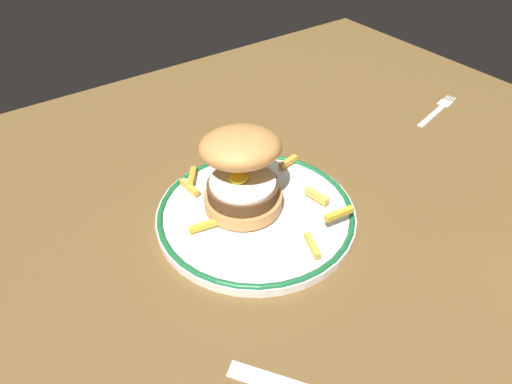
% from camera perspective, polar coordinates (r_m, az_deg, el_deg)
% --- Properties ---
extents(ground_plane, '(1.41, 0.94, 0.04)m').
position_cam_1_polar(ground_plane, '(0.65, -4.88, -4.37)').
color(ground_plane, brown).
extents(dinner_plate, '(0.27, 0.27, 0.02)m').
position_cam_1_polar(dinner_plate, '(0.62, -0.00, -2.67)').
color(dinner_plate, white).
rests_on(dinner_plate, ground_plane).
extents(burger, '(0.14, 0.15, 0.11)m').
position_cam_1_polar(burger, '(0.60, -1.93, 3.10)').
color(burger, '#CB894B').
rests_on(burger, dinner_plate).
extents(fries_pile, '(0.21, 0.24, 0.03)m').
position_cam_1_polar(fries_pile, '(0.64, 0.41, 0.25)').
color(fries_pile, gold).
rests_on(fries_pile, dinner_plate).
extents(fork, '(0.14, 0.05, 0.00)m').
position_cam_1_polar(fork, '(0.93, 21.67, 9.56)').
color(fork, silver).
rests_on(fork, ground_plane).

